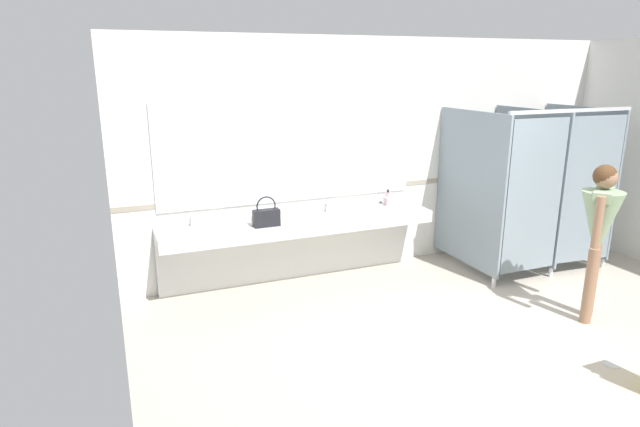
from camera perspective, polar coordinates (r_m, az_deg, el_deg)
ground_plane at (r=5.47m, az=21.07°, el=-13.97°), size 6.88×5.74×0.10m
wall_back at (r=7.01m, az=7.59°, el=6.32°), size 6.88×0.12×2.89m
wall_back_tile_band at (r=7.03m, az=7.73°, el=3.06°), size 6.88×0.01×0.06m
vanity_counter at (r=6.38m, az=-2.38°, el=-2.20°), size 3.26×0.58×0.93m
mirror_panel at (r=6.35m, az=-3.13°, el=6.63°), size 3.16×0.02×1.20m
bathroom_stalls at (r=7.30m, az=21.95°, el=2.78°), size 1.82×1.32×2.07m
person_standing at (r=5.98m, az=27.59°, el=-1.04°), size 0.56×0.56×1.63m
handbag at (r=5.94m, az=-5.73°, el=-0.33°), size 0.29×0.11×0.34m
soap_dispenser at (r=6.88m, az=7.23°, el=1.60°), size 0.07×0.07×0.20m
paper_cup at (r=6.01m, az=-7.07°, el=-0.81°), size 0.07×0.07×0.10m
floor_drain_cover at (r=5.54m, az=28.63°, el=-13.89°), size 0.14×0.14×0.01m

